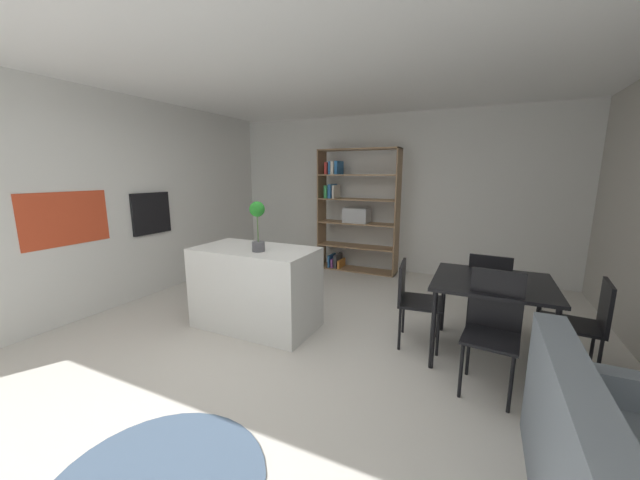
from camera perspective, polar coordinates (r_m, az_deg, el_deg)
The scene contains 14 objects.
ground_plane at distance 3.84m, azimuth -5.19°, elevation -16.03°, with size 8.98×8.98×0.00m, color beige.
ceiling_slab at distance 3.58m, azimuth -6.06°, elevation 27.87°, with size 6.53×6.40×0.06m.
back_partition at distance 6.37m, azimuth 9.29°, elevation 7.56°, with size 6.53×0.06×2.76m, color silver.
tall_cabinet_run_left at distance 5.50m, azimuth -32.41°, elevation 5.48°, with size 0.67×5.78×2.76m, color silver.
cabinet_niche_splashback at distance 4.89m, azimuth -36.49°, elevation 2.84°, with size 0.01×0.95×0.61m.
built_in_oven at distance 5.49m, azimuth -26.19°, elevation 4.02°, with size 0.06×0.61×0.59m.
kitchen_island at distance 4.03m, azimuth -10.57°, elevation -7.74°, with size 1.36×0.75×0.92m, color silver.
potted_plant_on_island at distance 3.69m, azimuth -10.32°, elevation 3.14°, with size 0.16×0.16×0.54m.
open_bookshelf at distance 6.19m, azimuth 5.45°, elevation 4.84°, with size 1.43×0.38×2.16m.
dining_table at distance 3.60m, azimuth 26.62°, elevation -7.19°, with size 1.03×0.96×0.77m.
dining_chair_island_side at distance 3.69m, azimuth 15.00°, elevation -8.77°, with size 0.47×0.50×0.85m.
dining_chair_window_side at distance 3.75m, azimuth 37.73°, elevation -10.41°, with size 0.49×0.45×0.87m.
dining_chair_far at distance 4.13m, azimuth 26.21°, elevation -7.10°, with size 0.45×0.47×0.91m.
dining_chair_near at distance 3.17m, azimuth 26.78°, elevation -11.94°, with size 0.45×0.46×0.98m.
Camera 1 is at (1.76, -2.94, 1.74)m, focal length 19.30 mm.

